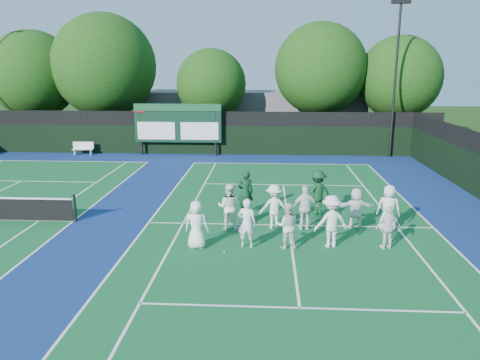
{
  "coord_description": "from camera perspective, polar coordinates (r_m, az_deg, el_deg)",
  "views": [
    {
      "loc": [
        -0.9,
        -16.21,
        5.94
      ],
      "look_at": [
        -2.0,
        3.0,
        1.3
      ],
      "focal_mm": 35.0,
      "sensor_mm": 36.0,
      "label": 1
    }
  ],
  "objects": [
    {
      "name": "ground",
      "position": [
        17.29,
        6.1,
        -6.62
      ],
      "size": [
        120.0,
        120.0,
        0.0
      ],
      "primitive_type": "plane",
      "color": "#19370F",
      "rests_on": "ground"
    },
    {
      "name": "court_apron",
      "position": [
        18.91,
        -12.6,
        -5.08
      ],
      "size": [
        34.0,
        32.0,
        0.01
      ],
      "primitive_type": "cube",
      "color": "navy",
      "rests_on": "ground"
    },
    {
      "name": "near_court",
      "position": [
        18.23,
        5.95,
        -5.5
      ],
      "size": [
        11.05,
        23.85,
        0.01
      ],
      "color": "#12582B",
      "rests_on": "ground"
    },
    {
      "name": "back_fence",
      "position": [
        32.94,
        -5.69,
        5.49
      ],
      "size": [
        34.0,
        0.08,
        3.0
      ],
      "color": "black",
      "rests_on": "ground"
    },
    {
      "name": "scoreboard",
      "position": [
        32.6,
        -7.61,
        6.83
      ],
      "size": [
        6.0,
        0.21,
        3.55
      ],
      "color": "black",
      "rests_on": "ground"
    },
    {
      "name": "clubhouse",
      "position": [
        40.42,
        1.72,
        7.95
      ],
      "size": [
        18.0,
        6.0,
        4.0
      ],
      "primitive_type": "cube",
      "color": "slate",
      "rests_on": "ground"
    },
    {
      "name": "light_pole_right",
      "position": [
        33.0,
        18.55,
        13.5
      ],
      "size": [
        1.2,
        0.3,
        10.12
      ],
      "color": "black",
      "rests_on": "ground"
    },
    {
      "name": "bench",
      "position": [
        34.51,
        -18.58,
        3.74
      ],
      "size": [
        1.44,
        0.51,
        0.9
      ],
      "color": "white",
      "rests_on": "ground"
    },
    {
      "name": "tree_a",
      "position": [
        39.95,
        -23.59,
        11.45
      ],
      "size": [
        6.67,
        6.67,
        8.75
      ],
      "color": "black",
      "rests_on": "ground"
    },
    {
      "name": "tree_b",
      "position": [
        37.81,
        -15.93,
        12.94
      ],
      "size": [
        7.77,
        7.77,
        9.95
      ],
      "color": "black",
      "rests_on": "ground"
    },
    {
      "name": "tree_c",
      "position": [
        36.05,
        -3.26,
        11.4
      ],
      "size": [
        5.23,
        5.23,
        7.36
      ],
      "color": "black",
      "rests_on": "ground"
    },
    {
      "name": "tree_d",
      "position": [
        36.02,
        10.02,
        12.91
      ],
      "size": [
        6.76,
        6.76,
        9.22
      ],
      "color": "black",
      "rests_on": "ground"
    },
    {
      "name": "tree_e",
      "position": [
        37.13,
        19.07,
        11.48
      ],
      "size": [
        6.06,
        6.06,
        8.26
      ],
      "color": "black",
      "rests_on": "ground"
    },
    {
      "name": "tennis_ball_0",
      "position": [
        15.6,
        -1.91,
        -8.7
      ],
      "size": [
        0.07,
        0.07,
        0.07
      ],
      "primitive_type": "sphere",
      "color": "#A8C417",
      "rests_on": "ground"
    },
    {
      "name": "tennis_ball_1",
      "position": [
        17.65,
        11.68,
        -6.29
      ],
      "size": [
        0.07,
        0.07,
        0.07
      ],
      "primitive_type": "sphere",
      "color": "#A8C417",
      "rests_on": "ground"
    },
    {
      "name": "tennis_ball_3",
      "position": [
        18.69,
        -0.88,
        -4.87
      ],
      "size": [
        0.07,
        0.07,
        0.07
      ],
      "primitive_type": "sphere",
      "color": "#A8C417",
      "rests_on": "ground"
    },
    {
      "name": "tennis_ball_4",
      "position": [
        19.64,
        5.96,
        -4.02
      ],
      "size": [
        0.07,
        0.07,
        0.07
      ],
      "primitive_type": "sphere",
      "color": "#A8C417",
      "rests_on": "ground"
    },
    {
      "name": "tennis_ball_5",
      "position": [
        16.98,
        8.57,
        -6.96
      ],
      "size": [
        0.07,
        0.07,
        0.07
      ],
      "primitive_type": "sphere",
      "color": "#A8C417",
      "rests_on": "ground"
    },
    {
      "name": "player_front_0",
      "position": [
        15.78,
        -5.33,
        -5.43
      ],
      "size": [
        0.85,
        0.59,
        1.65
      ],
      "primitive_type": "imported",
      "rotation": [
        0.0,
        0.0,
        3.06
      ],
      "color": "white",
      "rests_on": "ground"
    },
    {
      "name": "player_front_1",
      "position": [
        15.74,
        0.85,
        -5.28
      ],
      "size": [
        0.68,
        0.5,
        1.72
      ],
      "primitive_type": "imported",
      "rotation": [
        0.0,
        0.0,
        2.99
      ],
      "color": "white",
      "rests_on": "ground"
    },
    {
      "name": "player_front_2",
      "position": [
        15.79,
        5.76,
        -5.56
      ],
      "size": [
        0.77,
        0.6,
        1.58
      ],
      "primitive_type": "imported",
      "rotation": [
        0.0,
        0.0,
        3.13
      ],
      "color": "white",
      "rests_on": "ground"
    },
    {
      "name": "player_front_3",
      "position": [
        16.08,
        11.04,
        -4.97
      ],
      "size": [
        1.3,
        0.96,
        1.8
      ],
      "primitive_type": "imported",
      "rotation": [
        0.0,
        0.0,
        3.42
      ],
      "color": "white",
      "rests_on": "ground"
    },
    {
      "name": "player_front_4",
      "position": [
        16.42,
        17.6,
        -5.55
      ],
      "size": [
        0.93,
        0.55,
        1.49
      ],
      "primitive_type": "imported",
      "rotation": [
        0.0,
        0.0,
        3.37
      ],
      "color": "white",
      "rests_on": "ground"
    },
    {
      "name": "player_back_0",
      "position": [
        17.49,
        -1.38,
        -3.27
      ],
      "size": [
        0.93,
        0.76,
        1.76
      ],
      "primitive_type": "imported",
      "rotation": [
        0.0,
        0.0,
        3.02
      ],
      "color": "white",
      "rests_on": "ground"
    },
    {
      "name": "player_back_1",
      "position": [
        17.64,
        4.17,
        -3.26
      ],
      "size": [
        1.17,
        0.77,
        1.69
      ],
      "primitive_type": "imported",
      "rotation": [
        0.0,
        0.0,
        3.28
      ],
      "color": "white",
      "rests_on": "ground"
    },
    {
      "name": "player_back_2",
      "position": [
        17.61,
        7.95,
        -3.38
      ],
      "size": [
        1.04,
        0.53,
        1.7
      ],
      "primitive_type": "imported",
      "rotation": [
        0.0,
        0.0,
        3.27
      ],
      "color": "white",
      "rests_on": "ground"
    },
    {
      "name": "player_back_3",
      "position": [
        18.2,
        13.94,
        -3.32
      ],
      "size": [
        1.45,
        0.47,
        1.56
      ],
      "primitive_type": "imported",
      "rotation": [
        0.0,
        0.0,
        3.15
      ],
      "color": "white",
      "rests_on": "ground"
    },
    {
      "name": "player_back_4",
      "position": [
        18.17,
        17.65,
        -3.29
      ],
      "size": [
        0.98,
        0.77,
        1.75
      ],
      "primitive_type": "imported",
      "rotation": [
        0.0,
        0.0,
        2.86
      ],
      "color": "white",
      "rests_on": "ground"
    },
    {
      "name": "coach_left",
      "position": [
        19.36,
        0.67,
        -1.5
      ],
      "size": [
        0.74,
        0.57,
        1.82
      ],
      "primitive_type": "imported",
      "rotation": [
        0.0,
        0.0,
        3.37
      ],
      "color": "#0E351E",
      "rests_on": "ground"
    },
    {
      "name": "coach_right",
      "position": [
        19.43,
        9.42,
        -1.54
      ],
      "size": [
        1.39,
        1.12,
        1.88
      ],
      "primitive_type": "imported",
      "rotation": [
        0.0,
        0.0,
        3.54
      ],
      "color": "#103C1F",
      "rests_on": "ground"
    }
  ]
}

